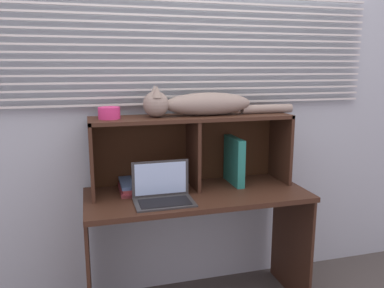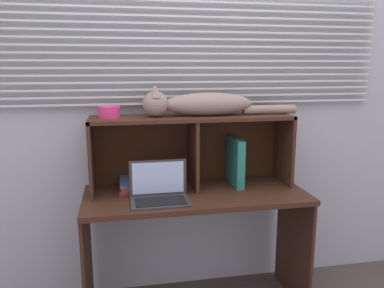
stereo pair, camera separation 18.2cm
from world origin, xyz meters
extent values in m
cube|color=#ADBAC3|center=(0.00, 0.55, 1.25)|extent=(4.40, 0.04, 2.50)
cube|color=silver|center=(0.00, 0.50, 1.27)|extent=(2.54, 0.02, 0.01)
cube|color=silver|center=(0.00, 0.50, 1.32)|extent=(2.54, 0.02, 0.01)
cube|color=silver|center=(0.00, 0.50, 1.36)|extent=(2.54, 0.02, 0.01)
cube|color=silver|center=(0.00, 0.50, 1.41)|extent=(2.54, 0.02, 0.01)
cube|color=silver|center=(0.00, 0.50, 1.45)|extent=(2.54, 0.02, 0.01)
cube|color=silver|center=(0.00, 0.50, 1.49)|extent=(2.54, 0.02, 0.01)
cube|color=silver|center=(0.00, 0.50, 1.54)|extent=(2.54, 0.02, 0.01)
cube|color=silver|center=(0.00, 0.50, 1.58)|extent=(2.54, 0.02, 0.01)
cube|color=silver|center=(0.00, 0.50, 1.63)|extent=(2.54, 0.02, 0.01)
cube|color=silver|center=(0.00, 0.50, 1.67)|extent=(2.54, 0.02, 0.01)
cube|color=silver|center=(0.00, 0.50, 1.71)|extent=(2.54, 0.02, 0.01)
cube|color=silver|center=(0.00, 0.50, 1.76)|extent=(2.54, 0.02, 0.01)
cube|color=silver|center=(0.00, 0.50, 1.80)|extent=(2.54, 0.02, 0.01)
cube|color=silver|center=(0.00, 0.50, 1.85)|extent=(2.54, 0.02, 0.01)
cube|color=silver|center=(0.00, 0.50, 1.89)|extent=(2.54, 0.02, 0.01)
cube|color=#3C2317|center=(0.00, 0.23, 0.75)|extent=(1.32, 0.56, 0.03)
cube|color=#3C2317|center=(-0.65, 0.23, 0.37)|extent=(0.02, 0.50, 0.73)
cube|color=#3C2317|center=(0.65, 0.23, 0.37)|extent=(0.02, 0.50, 0.73)
cube|color=#3C2317|center=(0.00, 0.35, 1.20)|extent=(1.23, 0.30, 0.02)
cube|color=#3C2317|center=(-0.60, 0.35, 0.99)|extent=(0.02, 0.30, 0.45)
cube|color=#3C2317|center=(0.60, 0.35, 0.99)|extent=(0.02, 0.30, 0.45)
cube|color=#3C2317|center=(0.01, 0.35, 0.97)|extent=(0.02, 0.29, 0.43)
cube|color=#382010|center=(0.00, 0.50, 0.99)|extent=(1.23, 0.01, 0.45)
ellipsoid|color=gray|center=(0.10, 0.35, 1.28)|extent=(0.55, 0.16, 0.14)
sphere|color=gray|center=(-0.22, 0.35, 1.29)|extent=(0.15, 0.15, 0.15)
cone|color=gray|center=(-0.22, 0.31, 1.36)|extent=(0.07, 0.07, 0.07)
cone|color=gray|center=(-0.22, 0.39, 1.36)|extent=(0.07, 0.07, 0.07)
cylinder|color=gray|center=(0.49, 0.35, 1.24)|extent=(0.34, 0.06, 0.06)
cube|color=#333333|center=(-0.23, 0.10, 0.77)|extent=(0.33, 0.21, 0.01)
cube|color=#333333|center=(-0.23, 0.20, 0.88)|extent=(0.33, 0.01, 0.21)
cube|color=#ADD1F9|center=(-0.23, 0.20, 0.88)|extent=(0.29, 0.00, 0.18)
cube|color=black|center=(-0.23, 0.09, 0.77)|extent=(0.28, 0.15, 0.00)
cube|color=#247C6E|center=(0.28, 0.35, 0.91)|extent=(0.05, 0.25, 0.30)
cube|color=brown|center=(-0.37, 0.35, 0.77)|extent=(0.15, 0.25, 0.02)
cube|color=maroon|center=(-0.37, 0.35, 0.78)|extent=(0.15, 0.25, 0.01)
cube|color=maroon|center=(-0.36, 0.36, 0.80)|extent=(0.15, 0.25, 0.02)
cube|color=#3D5378|center=(-0.37, 0.36, 0.82)|extent=(0.15, 0.25, 0.02)
cylinder|color=#D73374|center=(-0.49, 0.35, 1.24)|extent=(0.12, 0.12, 0.07)
camera|label=1|loc=(-0.62, -1.88, 1.51)|focal=35.97mm
camera|label=2|loc=(-0.44, -1.92, 1.51)|focal=35.97mm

